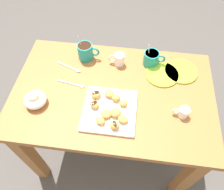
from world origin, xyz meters
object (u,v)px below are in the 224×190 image
Objects in this scene: coffee_mug_teal_left at (86,51)px; beignet_2 at (123,119)px; chocolate_sauce_pitcher at (184,112)px; beignet_5 at (109,94)px; coffee_mug_teal_right at (151,58)px; beignet_6 at (116,113)px; dining_table at (113,106)px; beignet_1 at (96,95)px; beignet_0 at (100,121)px; beignet_7 at (116,98)px; beignet_3 at (123,103)px; beignet_9 at (106,114)px; beignet_8 at (115,125)px; saucer_lime_right at (162,74)px; ice_cream_bowl at (35,99)px; saucer_lime_left at (181,71)px; cream_pitcher_white at (119,59)px; pastry_plate_square at (110,110)px; beignet_4 at (94,105)px.

beignet_2 is (0.27, -0.42, -0.02)m from coffee_mug_teal_left.
chocolate_sauce_pitcher is 1.67× the size of beignet_5.
coffee_mug_teal_right is 0.42m from beignet_6.
beignet_1 is at bearing -146.05° from dining_table.
beignet_7 reaches higher than beignet_0.
beignet_3 is 0.78× the size of beignet_9.
beignet_5 is (0.18, -0.27, -0.02)m from coffee_mug_teal_left.
saucer_lime_right is at bearing 58.78° from beignet_8.
coffee_mug_teal_right is 0.34m from beignet_7.
saucer_lime_right is at bearing 31.19° from beignet_1.
coffee_mug_teal_left is at bearing 120.43° from beignet_6.
beignet_6 is at bearing -3.23° from ice_cream_bowl.
beignet_3 is at bearing 4.79° from ice_cream_bowl.
dining_table is at bearing 126.91° from beignet_3.
beignet_6 is at bearing 14.59° from beignet_9.
saucer_lime_right is (-0.11, -0.04, 0.00)m from saucer_lime_left.
beignet_9 reaches higher than saucer_lime_right.
beignet_5 is at bearing 148.49° from beignet_7.
cream_pitcher_white is at bearing 93.86° from beignet_6.
pastry_plate_square is (0.00, -0.13, 0.15)m from dining_table.
beignet_7 is 0.84× the size of beignet_9.
ice_cream_bowl is at bearing 167.42° from beignet_8.
beignet_8 is at bearing -87.13° from beignet_6.
beignet_4 is (-0.09, -0.33, -0.01)m from cream_pitcher_white.
beignet_5 is at bearing 13.23° from ice_cream_bowl.
beignet_3 is at bearing -79.12° from cream_pitcher_white.
dining_table is 11.92× the size of chocolate_sauce_pitcher.
beignet_7 reaches higher than beignet_9.
beignet_4 reaches higher than beignet_2.
coffee_mug_teal_right reaches higher than beignet_8.
dining_table is 0.18m from beignet_5.
beignet_4 is 0.10m from beignet_5.
beignet_6 is (-0.16, -0.38, -0.01)m from coffee_mug_teal_right.
beignet_9 is at bearing -131.18° from saucer_lime_right.
beignet_7 reaches higher than dining_table.
dining_table is 4.09× the size of pastry_plate_square.
beignet_2 is at bearing -68.00° from dining_table.
beignet_6 is (0.03, -0.02, 0.03)m from pastry_plate_square.
coffee_mug_teal_right reaches higher than beignet_6.
beignet_0 is at bearing -168.49° from beignet_2.
beignet_8 is 0.08m from beignet_9.
beignet_5 reaches higher than beignet_3.
coffee_mug_teal_right is 0.19m from saucer_lime_left.
beignet_8 is (0.12, -0.17, 0.00)m from beignet_1.
cream_pitcher_white is 0.27m from beignet_7.
ice_cream_bowl is (-0.39, -0.00, 0.03)m from pastry_plate_square.
pastry_plate_square is 4.85× the size of beignet_5.
dining_table is at bearing 112.00° from beignet_2.
beignet_8 is (-0.34, -0.41, 0.03)m from saucer_lime_left.
beignet_2 is at bearing -39.12° from beignet_1.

